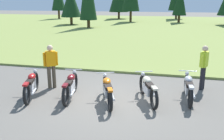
% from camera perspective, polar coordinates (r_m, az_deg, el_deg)
% --- Properties ---
extents(ground_plane, '(140.00, 140.00, 0.00)m').
position_cam_1_polar(ground_plane, '(8.81, -0.96, -6.65)').
color(ground_plane, '#605B54').
extents(grass_moorland, '(80.00, 44.00, 0.10)m').
position_cam_1_polar(grass_moorland, '(33.48, 10.52, 9.36)').
color(grass_moorland, olive).
rests_on(grass_moorland, ground).
extents(motorcycle_red, '(0.87, 2.02, 0.88)m').
position_cam_1_polar(motorcycle_red, '(9.40, -17.38, -3.11)').
color(motorcycle_red, black).
rests_on(motorcycle_red, ground).
extents(motorcycle_maroon, '(0.69, 2.08, 0.88)m').
position_cam_1_polar(motorcycle_maroon, '(8.98, -9.16, -3.44)').
color(motorcycle_maroon, black).
rests_on(motorcycle_maroon, ground).
extents(motorcycle_orange, '(0.95, 1.99, 0.88)m').
position_cam_1_polar(motorcycle_orange, '(8.47, -1.02, -4.41)').
color(motorcycle_orange, black).
rests_on(motorcycle_orange, ground).
extents(motorcycle_cream, '(0.95, 1.99, 0.88)m').
position_cam_1_polar(motorcycle_cream, '(8.69, 7.96, -4.04)').
color(motorcycle_cream, black).
rests_on(motorcycle_cream, ground).
extents(motorcycle_silver, '(0.62, 2.10, 0.88)m').
position_cam_1_polar(motorcycle_silver, '(9.06, 16.54, -3.73)').
color(motorcycle_silver, black).
rests_on(motorcycle_silver, ground).
extents(rider_near_row_end, '(0.34, 0.52, 1.67)m').
position_cam_1_polar(rider_near_row_end, '(10.20, 19.60, 1.08)').
color(rider_near_row_end, black).
rests_on(rider_near_row_end, ground).
extents(rider_checking_bike, '(0.46, 0.39, 1.67)m').
position_cam_1_polar(rider_checking_bike, '(10.00, -13.36, 1.30)').
color(rider_checking_bike, '#4C4233').
rests_on(rider_checking_bike, ground).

